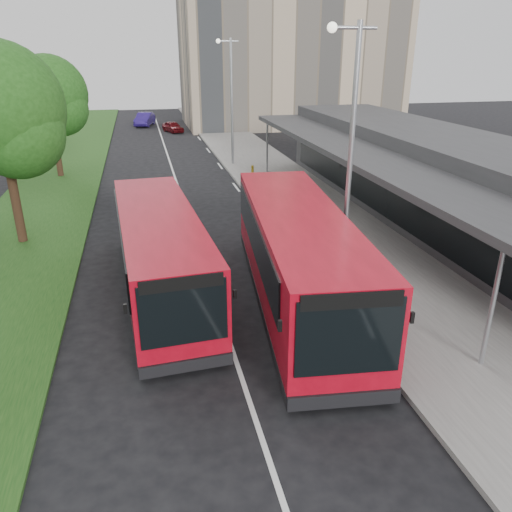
# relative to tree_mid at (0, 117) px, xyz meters

# --- Properties ---
(ground) EXTENTS (120.00, 120.00, 0.00)m
(ground) POSITION_rel_tree_mid_xyz_m (7.01, -9.05, -5.07)
(ground) COLOR black
(ground) RESTS_ON ground
(pavement) EXTENTS (5.00, 80.00, 0.15)m
(pavement) POSITION_rel_tree_mid_xyz_m (13.01, 10.95, -5.00)
(pavement) COLOR slate
(pavement) RESTS_ON ground
(grass_verge) EXTENTS (5.00, 80.00, 0.10)m
(grass_verge) POSITION_rel_tree_mid_xyz_m (0.01, 10.95, -5.02)
(grass_verge) COLOR #174014
(grass_verge) RESTS_ON ground
(lane_centre_line) EXTENTS (0.12, 70.00, 0.01)m
(lane_centre_line) POSITION_rel_tree_mid_xyz_m (7.01, 5.95, -5.07)
(lane_centre_line) COLOR silver
(lane_centre_line) RESTS_ON ground
(kerb_dashes) EXTENTS (0.12, 56.00, 0.01)m
(kerb_dashes) POSITION_rel_tree_mid_xyz_m (10.31, 9.95, -5.07)
(kerb_dashes) COLOR silver
(kerb_dashes) RESTS_ON ground
(office_block) EXTENTS (22.00, 12.00, 18.00)m
(office_block) POSITION_rel_tree_mid_xyz_m (21.01, 32.95, 3.93)
(office_block) COLOR tan
(office_block) RESTS_ON ground
(station_building) EXTENTS (7.70, 26.00, 4.00)m
(station_building) POSITION_rel_tree_mid_xyz_m (17.87, -1.05, -3.03)
(station_building) COLOR #2E2D30
(station_building) RESTS_ON ground
(tree_mid) EXTENTS (4.89, 4.89, 7.86)m
(tree_mid) POSITION_rel_tree_mid_xyz_m (0.00, 0.00, 0.00)
(tree_mid) COLOR #372016
(tree_mid) RESTS_ON ground
(tree_far) EXTENTS (4.54, 4.54, 7.27)m
(tree_far) POSITION_rel_tree_mid_xyz_m (0.00, 12.00, -0.38)
(tree_far) COLOR #372016
(tree_far) RESTS_ON ground
(lamp_post_near) EXTENTS (1.44, 0.28, 8.00)m
(lamp_post_near) POSITION_rel_tree_mid_xyz_m (11.13, -7.05, -0.36)
(lamp_post_near) COLOR #96999E
(lamp_post_near) RESTS_ON pavement
(lamp_post_far) EXTENTS (1.44, 0.28, 8.00)m
(lamp_post_far) POSITION_rel_tree_mid_xyz_m (11.13, 12.95, -0.36)
(lamp_post_far) COLOR #96999E
(lamp_post_far) RESTS_ON pavement
(bus_main) EXTENTS (3.76, 10.80, 3.00)m
(bus_main) POSITION_rel_tree_mid_xyz_m (9.46, -7.66, -3.54)
(bus_main) COLOR #B0091A
(bus_main) RESTS_ON ground
(bus_second) EXTENTS (3.08, 9.79, 2.73)m
(bus_second) POSITION_rel_tree_mid_xyz_m (5.42, -6.04, -3.67)
(bus_second) COLOR #B0091A
(bus_second) RESTS_ON ground
(litter_bin) EXTENTS (0.60, 0.60, 0.90)m
(litter_bin) POSITION_rel_tree_mid_xyz_m (12.35, 0.24, -4.47)
(litter_bin) COLOR #342215
(litter_bin) RESTS_ON pavement
(bollard) EXTENTS (0.16, 0.16, 0.94)m
(bollard) POSITION_rel_tree_mid_xyz_m (11.44, 7.63, -4.45)
(bollard) COLOR gold
(bollard) RESTS_ON pavement
(car_near) EXTENTS (2.18, 3.26, 1.03)m
(car_near) POSITION_rel_tree_mid_xyz_m (8.28, 29.37, -4.56)
(car_near) COLOR #570C11
(car_near) RESTS_ON ground
(car_far) EXTENTS (2.41, 4.33, 1.35)m
(car_far) POSITION_rel_tree_mid_xyz_m (5.71, 34.62, -4.40)
(car_far) COLOR navy
(car_far) RESTS_ON ground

